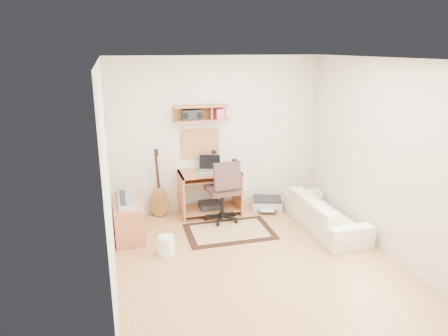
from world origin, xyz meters
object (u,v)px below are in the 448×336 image
object	(u,v)px
task_chair	(222,190)
sofa	(325,208)
desk	(210,193)
cabinet	(128,219)
printer	(267,204)

from	to	relation	value
task_chair	sofa	xyz separation A→B (m)	(1.46, -0.70, -0.20)
desk	cabinet	size ratio (longest dim) A/B	1.11
cabinet	printer	size ratio (longest dim) A/B	1.79
desk	printer	xyz separation A→B (m)	(1.01, -0.06, -0.29)
sofa	cabinet	bearing A→B (deg)	79.98
task_chair	sofa	bearing A→B (deg)	-31.06
printer	task_chair	bearing A→B (deg)	-144.11
task_chair	printer	xyz separation A→B (m)	(0.89, 0.26, -0.44)
desk	printer	world-z (taller)	desk
desk	cabinet	bearing A→B (deg)	-159.97
cabinet	sofa	world-z (taller)	sofa
desk	cabinet	distance (m)	1.46
task_chair	cabinet	world-z (taller)	task_chair
printer	sofa	distance (m)	1.15
cabinet	sofa	distance (m)	3.01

